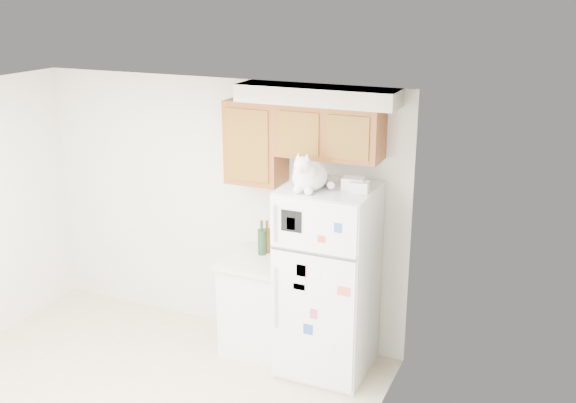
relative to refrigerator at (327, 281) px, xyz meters
The scene contains 8 objects.
room_shell 1.97m from the refrigerator, 130.42° to the right, with size 3.84×4.04×2.52m.
refrigerator is the anchor object (origin of this frame).
base_counter 0.79m from the refrigerator, behind, with size 0.64×0.64×0.92m.
cat 1.00m from the refrigerator, 129.03° to the right, with size 0.34×0.50×0.35m.
storage_box_back 0.92m from the refrigerator, ahead, with size 0.18×0.13×0.10m, color white.
storage_box_front 0.93m from the refrigerator, ahead, with size 0.15×0.11×0.09m, color white.
bottle_green 0.77m from the refrigerator, 166.14° to the left, with size 0.08×0.08×0.33m, color #19381E, non-canonical shape.
bottle_amber 0.77m from the refrigerator, 160.59° to the left, with size 0.07×0.07×0.31m, color #593814, non-canonical shape.
Camera 1 is at (3.12, -3.45, 3.30)m, focal length 42.00 mm.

